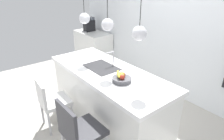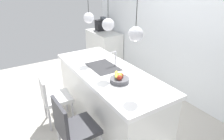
{
  "view_description": "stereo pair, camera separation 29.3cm",
  "coord_description": "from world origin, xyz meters",
  "px_view_note": "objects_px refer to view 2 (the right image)",
  "views": [
    {
      "loc": [
        2.2,
        -1.65,
        2.21
      ],
      "look_at": [
        0.1,
        0.0,
        0.99
      ],
      "focal_mm": 31.91,
      "sensor_mm": 36.0,
      "label": 1
    },
    {
      "loc": [
        2.36,
        -1.41,
        2.21
      ],
      "look_at": [
        0.1,
        0.0,
        0.99
      ],
      "focal_mm": 31.91,
      "sensor_mm": 36.0,
      "label": 2
    }
  ],
  "objects_px": {
    "coffee_machine": "(101,25)",
    "chair_near": "(53,97)",
    "fruit_bowl": "(119,79)",
    "chair_middle": "(73,127)"
  },
  "relations": [
    {
      "from": "coffee_machine",
      "to": "chair_middle",
      "type": "xyz_separation_m",
      "value": [
        2.98,
        -2.07,
        -0.52
      ]
    },
    {
      "from": "chair_near",
      "to": "coffee_machine",
      "type": "bearing_deg",
      "value": 135.69
    },
    {
      "from": "coffee_machine",
      "to": "chair_near",
      "type": "distance_m",
      "value": 3.0
    },
    {
      "from": "fruit_bowl",
      "to": "chair_middle",
      "type": "bearing_deg",
      "value": -86.67
    },
    {
      "from": "fruit_bowl",
      "to": "coffee_machine",
      "type": "height_order",
      "value": "coffee_machine"
    },
    {
      "from": "fruit_bowl",
      "to": "chair_middle",
      "type": "distance_m",
      "value": 0.86
    },
    {
      "from": "fruit_bowl",
      "to": "coffee_machine",
      "type": "xyz_separation_m",
      "value": [
        -2.94,
        1.35,
        0.05
      ]
    },
    {
      "from": "chair_near",
      "to": "chair_middle",
      "type": "height_order",
      "value": "chair_middle"
    },
    {
      "from": "fruit_bowl",
      "to": "chair_middle",
      "type": "height_order",
      "value": "fruit_bowl"
    },
    {
      "from": "chair_middle",
      "to": "fruit_bowl",
      "type": "bearing_deg",
      "value": 93.33
    }
  ]
}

